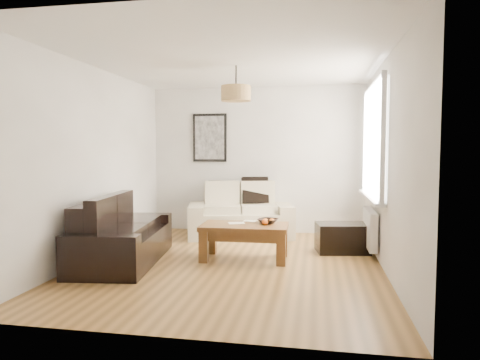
% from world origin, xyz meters
% --- Properties ---
extents(floor, '(4.50, 4.50, 0.00)m').
position_xyz_m(floor, '(0.00, 0.00, 0.00)').
color(floor, brown).
rests_on(floor, ground).
extents(ceiling, '(3.80, 4.50, 0.00)m').
position_xyz_m(ceiling, '(0.00, 0.00, 2.60)').
color(ceiling, white).
rests_on(ceiling, floor).
extents(wall_back, '(3.80, 0.04, 2.60)m').
position_xyz_m(wall_back, '(0.00, 2.25, 1.30)').
color(wall_back, silver).
rests_on(wall_back, floor).
extents(wall_front, '(3.80, 0.04, 2.60)m').
position_xyz_m(wall_front, '(0.00, -2.25, 1.30)').
color(wall_front, silver).
rests_on(wall_front, floor).
extents(wall_left, '(0.04, 4.50, 2.60)m').
position_xyz_m(wall_left, '(-1.90, 0.00, 1.30)').
color(wall_left, silver).
rests_on(wall_left, floor).
extents(wall_right, '(0.04, 4.50, 2.60)m').
position_xyz_m(wall_right, '(1.90, 0.00, 1.30)').
color(wall_right, silver).
rests_on(wall_right, floor).
extents(window_bay, '(0.14, 1.90, 1.60)m').
position_xyz_m(window_bay, '(1.86, 0.80, 1.60)').
color(window_bay, white).
rests_on(window_bay, wall_right).
extents(radiator, '(0.10, 0.90, 0.52)m').
position_xyz_m(radiator, '(1.82, 0.80, 0.38)').
color(radiator, white).
rests_on(radiator, wall_right).
extents(poster, '(0.62, 0.04, 0.87)m').
position_xyz_m(poster, '(-0.85, 2.22, 1.70)').
color(poster, black).
rests_on(poster, wall_back).
extents(pendant_shade, '(0.40, 0.40, 0.20)m').
position_xyz_m(pendant_shade, '(0.00, 0.30, 2.23)').
color(pendant_shade, tan).
rests_on(pendant_shade, ceiling).
extents(loveseat_cream, '(1.92, 1.33, 0.87)m').
position_xyz_m(loveseat_cream, '(-0.21, 1.78, 0.43)').
color(loveseat_cream, beige).
rests_on(loveseat_cream, floor).
extents(sofa_leather, '(1.13, 1.95, 0.80)m').
position_xyz_m(sofa_leather, '(-1.43, -0.17, 0.40)').
color(sofa_leather, black).
rests_on(sofa_leather, floor).
extents(coffee_table, '(1.18, 0.66, 0.48)m').
position_xyz_m(coffee_table, '(0.13, 0.25, 0.24)').
color(coffee_table, brown).
rests_on(coffee_table, floor).
extents(ottoman, '(0.80, 0.59, 0.42)m').
position_xyz_m(ottoman, '(1.45, 0.90, 0.21)').
color(ottoman, black).
rests_on(ottoman, floor).
extents(cushion_left, '(0.39, 0.13, 0.39)m').
position_xyz_m(cushion_left, '(-0.62, 1.99, 0.74)').
color(cushion_left, black).
rests_on(cushion_left, loveseat_cream).
extents(cushion_right, '(0.48, 0.27, 0.46)m').
position_xyz_m(cushion_right, '(0.02, 1.99, 0.77)').
color(cushion_right, black).
rests_on(cushion_right, loveseat_cream).
extents(fruit_bowl, '(0.34, 0.34, 0.07)m').
position_xyz_m(fruit_bowl, '(0.43, 0.38, 0.51)').
color(fruit_bowl, black).
rests_on(fruit_bowl, coffee_table).
extents(orange_a, '(0.10, 0.10, 0.09)m').
position_xyz_m(orange_a, '(0.40, 0.26, 0.52)').
color(orange_a, orange).
rests_on(orange_a, fruit_bowl).
extents(orange_b, '(0.09, 0.09, 0.07)m').
position_xyz_m(orange_b, '(0.48, 0.36, 0.52)').
color(orange_b, orange).
rests_on(orange_b, fruit_bowl).
extents(orange_c, '(0.09, 0.09, 0.08)m').
position_xyz_m(orange_c, '(0.40, 0.30, 0.52)').
color(orange_c, '#FF9F15').
rests_on(orange_c, fruit_bowl).
extents(papers, '(0.25, 0.21, 0.01)m').
position_xyz_m(papers, '(-0.00, 0.32, 0.48)').
color(papers, white).
rests_on(papers, coffee_table).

